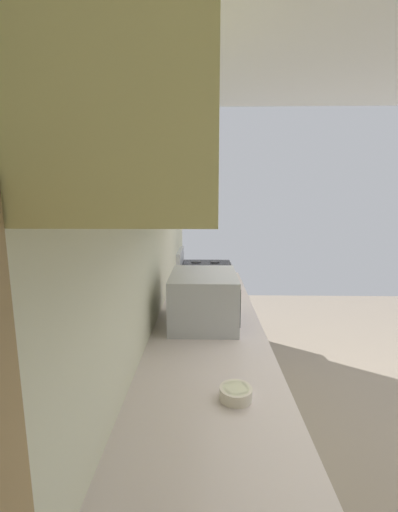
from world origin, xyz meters
name	(u,v)px	position (x,y,z in m)	size (l,w,h in m)	color
ground_plane	(388,449)	(0.00, 0.00, 0.00)	(6.85, 6.85, 0.00)	gray
wall_back	(145,245)	(0.00, 1.57, 1.36)	(4.40, 0.12, 2.71)	beige
counter_run	(207,431)	(-0.42, 1.20, 0.45)	(3.44, 0.65, 0.89)	#E1D07E
upper_cabinets	(174,139)	(-0.42, 1.35, 1.89)	(2.05, 0.32, 0.60)	#DACE81
oven_range	(205,303)	(1.60, 1.21, 0.46)	(0.61, 0.61, 1.07)	#B7BABF
microwave	(204,298)	(-0.05, 1.22, 1.04)	(0.48, 0.40, 0.30)	#B7BABF
bowl	(236,393)	(-0.80, 1.10, 0.91)	(0.12, 0.12, 0.04)	silver
kettle	(220,283)	(0.61, 1.10, 0.96)	(0.16, 0.11, 0.17)	red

